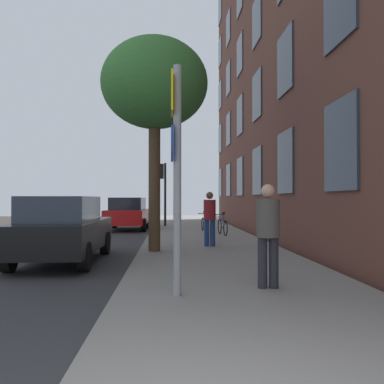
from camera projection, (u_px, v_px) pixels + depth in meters
ground_plane at (114, 237)px, 17.22m from camera, size 41.80×41.80×0.00m
road_asphalt at (63, 237)px, 17.11m from camera, size 7.00×38.00×0.01m
sidewalk at (199, 235)px, 17.40m from camera, size 4.20×38.00×0.12m
building_facade at (263, 36)px, 17.17m from camera, size 0.56×27.00×16.44m
sign_post at (176, 162)px, 6.35m from camera, size 0.16×0.60×3.48m
traffic_light at (163, 183)px, 22.64m from camera, size 0.43×0.24×3.38m
tree_near at (155, 85)px, 11.73m from camera, size 2.98×2.98×5.95m
bicycle_0 at (211, 229)px, 14.70m from camera, size 0.42×1.74×0.98m
bicycle_1 at (223, 226)px, 16.82m from camera, size 0.42×1.65×0.91m
bicycle_2 at (204, 224)px, 18.51m from camera, size 0.42×1.57×0.89m
pedestrian_0 at (268, 229)px, 6.84m from camera, size 0.53×0.53×1.69m
pedestrian_1 at (210, 215)px, 12.89m from camera, size 0.53×0.53×1.67m
car_0 at (63, 228)px, 10.32m from camera, size 1.82×4.46×1.62m
car_1 at (128, 213)px, 21.00m from camera, size 2.03×4.08×1.62m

